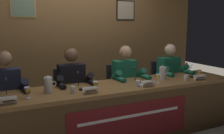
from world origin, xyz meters
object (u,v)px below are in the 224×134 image
object	(u,v)px
microphone_center_right	(138,78)
microphone_far_right	(190,72)
juice_glass_far_left	(27,90)
document_stack_center_right	(146,84)
nameplate_far_left	(9,100)
panelist_center_left	(73,85)
water_cup_center_right	(137,84)
water_cup_far_right	(186,78)
juice_glass_center_left	(95,84)
nameplate_center_right	(148,84)
panelist_far_left	(7,92)
water_cup_center_left	(73,90)
chair_center_right	(121,93)
water_pitcher_left_side	(48,85)
microphone_center_left	(80,84)
chair_far_right	(164,88)
panelist_far_right	(172,74)
chair_center_left	(70,100)
microphone_far_left	(7,92)
conference_table	(116,105)
water_pitcher_right_side	(163,73)
panelist_center_right	(127,79)
juice_glass_far_right	(199,72)
chair_far_left	(7,109)
nameplate_center_left	(90,90)
nameplate_far_right	(200,77)
juice_glass_center_right	(158,77)

from	to	relation	value
microphone_center_right	microphone_far_right	xyz separation A→B (m)	(0.94, 0.00, 0.00)
juice_glass_far_left	document_stack_center_right	bearing A→B (deg)	-0.88
nameplate_far_left	panelist_center_left	bearing A→B (deg)	35.04
water_cup_center_right	water_cup_far_right	xyz separation A→B (m)	(0.83, 0.01, 0.00)
juice_glass_center_left	nameplate_center_right	xyz separation A→B (m)	(0.70, -0.09, -0.05)
juice_glass_center_left	document_stack_center_right	xyz separation A→B (m)	(0.75, 0.04, -0.08)
panelist_far_left	water_cup_center_left	bearing A→B (deg)	-35.27
chair_center_right	water_pitcher_left_side	distance (m)	1.43
microphone_center_left	chair_far_right	bearing A→B (deg)	17.82
panelist_far_right	chair_center_left	bearing A→B (deg)	173.32
panelist_far_left	chair_center_right	world-z (taller)	panelist_far_left
microphone_far_left	water_pitcher_left_side	distance (m)	0.46
conference_table	water_pitcher_right_side	distance (m)	0.91
nameplate_far_left	panelist_center_right	xyz separation A→B (m)	(1.71, 0.60, -0.07)
chair_center_left	juice_glass_far_right	xyz separation A→B (m)	(1.83, -0.69, 0.39)
microphone_center_left	microphone_far_right	size ratio (longest dim) A/B	1.00
conference_table	juice_glass_far_left	bearing A→B (deg)	179.78
chair_far_left	water_pitcher_left_side	xyz separation A→B (m)	(0.45, -0.53, 0.40)
chair_center_left	water_cup_far_right	xyz separation A→B (m)	(1.53, -0.74, 0.34)
nameplate_far_left	juice_glass_far_right	world-z (taller)	juice_glass_far_right
nameplate_center_left	water_cup_center_right	world-z (taller)	water_cup_center_right
panelist_center_left	document_stack_center_right	world-z (taller)	panelist_center_left
panelist_center_right	water_pitcher_right_side	size ratio (longest dim) A/B	5.91
nameplate_center_right	water_cup_far_right	world-z (taller)	water_cup_far_right
nameplate_center_left	juice_glass_center_left	world-z (taller)	juice_glass_center_left
microphone_center_right	water_pitcher_left_side	bearing A→B (deg)	177.45
microphone_center_left	microphone_center_right	size ratio (longest dim) A/B	1.00
conference_table	microphone_center_left	size ratio (longest dim) A/B	17.19
panelist_center_right	panelist_far_left	bearing A→B (deg)	180.00
conference_table	juice_glass_center_left	xyz separation A→B (m)	(-0.31, -0.06, 0.32)
conference_table	panelist_far_left	distance (m)	1.38
juice_glass_far_right	nameplate_far_right	bearing A→B (deg)	-132.67
juice_glass_center_right	microphone_center_right	world-z (taller)	microphone_center_right
panelist_far_left	document_stack_center_right	xyz separation A→B (m)	(1.73, -0.48, 0.03)
panelist_far_right	water_pitcher_right_side	bearing A→B (deg)	-142.75
juice_glass_center_right	water_pitcher_right_side	distance (m)	0.26
water_cup_far_right	water_pitcher_left_side	world-z (taller)	water_pitcher_left_side
chair_center_left	water_cup_center_right	world-z (taller)	chair_center_left
chair_center_right	nameplate_center_right	xyz separation A→B (m)	(-0.03, -0.81, 0.34)
water_cup_center_right	juice_glass_center_left	bearing A→B (deg)	176.73
juice_glass_center_left	water_pitcher_right_side	xyz separation A→B (m)	(1.14, 0.18, 0.01)
panelist_center_left	chair_center_right	bearing A→B (deg)	13.18
water_cup_center_left	juice_glass_far_right	size ratio (longest dim) A/B	0.69
juice_glass_far_left	microphone_far_right	distance (m)	2.41
panelist_center_right	document_stack_center_right	size ratio (longest dim) A/B	5.44
nameplate_far_left	microphone_center_left	bearing A→B (deg)	16.42
microphone_far_left	microphone_center_left	world-z (taller)	same
juice_glass_center_left	chair_far_right	bearing A→B (deg)	24.31
water_cup_center_left	panelist_center_left	bearing A→B (deg)	72.69
chair_center_left	water_cup_center_right	xyz separation A→B (m)	(0.70, -0.75, 0.34)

